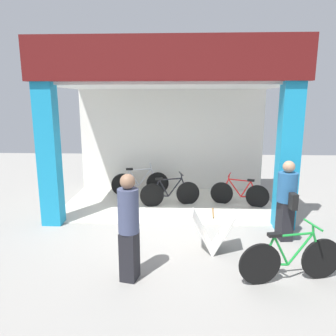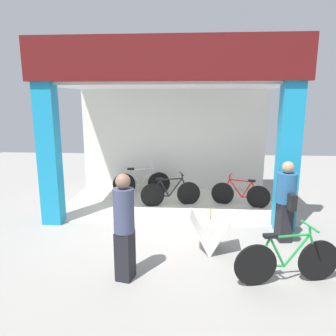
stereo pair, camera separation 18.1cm
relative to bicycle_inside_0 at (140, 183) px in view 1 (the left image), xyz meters
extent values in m
plane|color=gray|center=(0.89, -2.30, -0.37)|extent=(19.08, 19.08, 0.00)
cube|color=beige|center=(0.89, -0.80, -0.36)|extent=(5.54, 2.99, 0.02)
cube|color=silver|center=(0.89, 0.70, 1.19)|extent=(5.54, 0.12, 3.11)
cube|color=#198CBF|center=(-1.67, -2.30, 1.19)|extent=(0.43, 0.36, 3.11)
cube|color=#198CBF|center=(3.45, -2.30, 1.19)|extent=(0.43, 0.36, 3.11)
cube|color=#591414|center=(0.89, -2.45, 3.18)|extent=(5.74, 0.20, 0.88)
cube|color=silver|center=(0.89, -0.80, 2.71)|extent=(5.54, 2.99, 0.06)
cylinder|color=black|center=(-0.49, -0.10, -0.04)|extent=(0.66, 0.17, 0.66)
cylinder|color=black|center=(0.51, 0.10, -0.04)|extent=(0.66, 0.17, 0.66)
cylinder|color=silver|center=(-0.26, -0.05, -0.06)|extent=(0.44, 0.12, 0.09)
cylinder|color=silver|center=(-0.17, -0.03, 0.15)|extent=(0.29, 0.09, 0.50)
cylinder|color=silver|center=(0.14, 0.03, 0.16)|extent=(0.40, 0.11, 0.52)
cylinder|color=silver|center=(0.02, 0.00, 0.40)|extent=(0.63, 0.16, 0.05)
cylinder|color=silver|center=(-0.38, -0.08, 0.18)|extent=(0.22, 0.08, 0.44)
cylinder|color=silver|center=(0.41, 0.08, 0.18)|extent=(0.20, 0.07, 0.46)
cylinder|color=silver|center=(0.32, 0.06, 0.47)|extent=(0.06, 0.05, 0.14)
cylinder|color=silver|center=(0.31, 0.06, 0.54)|extent=(0.12, 0.46, 0.03)
cube|color=black|center=(-0.29, -0.06, 0.42)|extent=(0.22, 0.14, 0.05)
cylinder|color=black|center=(0.45, -1.06, -0.06)|extent=(0.62, 0.19, 0.62)
cylinder|color=black|center=(1.39, -0.84, -0.06)|extent=(0.62, 0.19, 0.62)
cylinder|color=black|center=(0.67, -1.01, -0.08)|extent=(0.42, 0.13, 0.08)
cylinder|color=black|center=(0.76, -0.99, 0.12)|extent=(0.27, 0.10, 0.47)
cylinder|color=black|center=(1.05, -0.92, 0.13)|extent=(0.38, 0.12, 0.49)
cylinder|color=black|center=(0.93, -0.95, 0.36)|extent=(0.59, 0.17, 0.05)
cylinder|color=black|center=(0.55, -1.04, 0.15)|extent=(0.21, 0.08, 0.42)
cylinder|color=black|center=(1.29, -0.86, 0.15)|extent=(0.19, 0.08, 0.43)
cylinder|color=black|center=(1.21, -0.88, 0.43)|extent=(0.06, 0.05, 0.13)
cylinder|color=black|center=(1.20, -0.88, 0.49)|extent=(0.13, 0.43, 0.03)
cube|color=black|center=(0.64, -1.02, 0.38)|extent=(0.21, 0.14, 0.05)
cylinder|color=black|center=(3.18, -1.00, -0.07)|extent=(0.59, 0.21, 0.60)
cylinder|color=black|center=(2.29, -0.74, -0.07)|extent=(0.59, 0.21, 0.60)
cylinder|color=red|center=(2.97, -0.94, -0.09)|extent=(0.40, 0.14, 0.08)
cylinder|color=red|center=(2.89, -0.91, 0.10)|extent=(0.26, 0.10, 0.45)
cylinder|color=red|center=(2.62, -0.83, 0.11)|extent=(0.36, 0.13, 0.47)
cylinder|color=red|center=(2.73, -0.86, 0.33)|extent=(0.56, 0.19, 0.05)
cylinder|color=red|center=(3.09, -0.97, 0.12)|extent=(0.20, 0.09, 0.40)
cylinder|color=red|center=(2.38, -0.76, 0.13)|extent=(0.18, 0.08, 0.42)
cylinder|color=red|center=(2.46, -0.79, 0.39)|extent=(0.06, 0.05, 0.12)
cylinder|color=red|center=(2.47, -0.79, 0.45)|extent=(0.14, 0.41, 0.03)
cube|color=black|center=(3.01, -0.94, 0.35)|extent=(0.20, 0.14, 0.05)
cylinder|color=black|center=(2.40, -4.56, -0.04)|extent=(0.65, 0.18, 0.66)
cylinder|color=black|center=(3.40, -4.35, -0.04)|extent=(0.65, 0.18, 0.66)
cylinder|color=#198C33|center=(2.64, -4.51, -0.06)|extent=(0.44, 0.12, 0.09)
cylinder|color=#198C33|center=(2.73, -4.49, 0.15)|extent=(0.29, 0.09, 0.49)
cylinder|color=#198C33|center=(3.04, -4.43, 0.16)|extent=(0.40, 0.12, 0.52)
cylinder|color=#198C33|center=(2.91, -4.45, 0.40)|extent=(0.63, 0.16, 0.05)
cylinder|color=#198C33|center=(2.51, -4.54, 0.17)|extent=(0.22, 0.08, 0.44)
cylinder|color=#198C33|center=(3.30, -4.37, 0.18)|extent=(0.20, 0.08, 0.46)
cylinder|color=#198C33|center=(3.21, -4.39, 0.47)|extent=(0.06, 0.05, 0.14)
cylinder|color=#198C33|center=(3.20, -4.39, 0.54)|extent=(0.12, 0.46, 0.03)
cube|color=black|center=(2.60, -4.52, 0.42)|extent=(0.22, 0.14, 0.05)
cube|color=silver|center=(1.61, -3.46, 0.00)|extent=(0.44, 0.53, 0.75)
cube|color=silver|center=(1.98, -3.48, 0.00)|extent=(0.44, 0.53, 0.75)
cylinder|color=olive|center=(1.79, -3.47, 0.36)|extent=(0.06, 0.50, 0.03)
cube|color=black|center=(3.28, -2.89, 0.02)|extent=(0.27, 0.36, 0.78)
cylinder|color=#26598C|center=(3.28, -2.89, 0.71)|extent=(0.41, 0.41, 0.59)
sphere|color=tan|center=(3.28, -2.89, 1.12)|extent=(0.23, 0.23, 0.23)
cube|color=black|center=(3.31, -3.19, 0.51)|extent=(0.13, 0.20, 0.31)
cube|color=black|center=(0.42, -4.49, 0.02)|extent=(0.30, 0.33, 0.78)
cylinder|color=#3F4766|center=(0.42, -4.49, 0.75)|extent=(0.38, 0.38, 0.68)
sphere|color=#8C664C|center=(0.42, -4.49, 1.20)|extent=(0.23, 0.23, 0.23)
camera|label=1|loc=(1.21, -8.99, 2.37)|focal=34.04mm
camera|label=2|loc=(1.39, -8.98, 2.37)|focal=34.04mm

